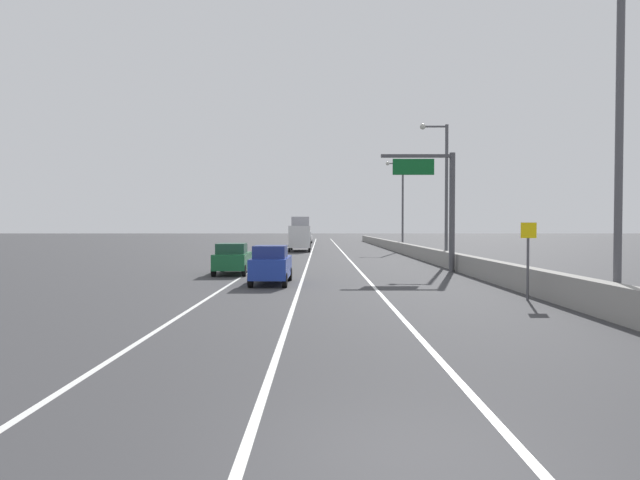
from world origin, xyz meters
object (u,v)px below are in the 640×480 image
object	(u,v)px
lamp_post_right_third	(399,200)
speed_advisory_sign	(527,255)
overhead_sign_gantry	(439,197)
car_white_3	(306,238)
car_green_1	(231,259)
box_truck	(299,235)
car_blue_2	(270,265)
lamp_post_right_near	(610,125)
lamp_post_right_second	(442,184)
car_black_0	(303,239)

from	to	relation	value
lamp_post_right_third	speed_advisory_sign	bearing A→B (deg)	-92.07
speed_advisory_sign	overhead_sign_gantry	bearing A→B (deg)	91.98
overhead_sign_gantry	car_white_3	world-z (taller)	overhead_sign_gantry
car_green_1	box_truck	size ratio (longest dim) A/B	0.57
car_blue_2	box_truck	world-z (taller)	box_truck
car_blue_2	car_white_3	distance (m)	65.89
lamp_post_right_near	car_green_1	xyz separation A→B (m)	(-14.46, 14.75, -5.11)
overhead_sign_gantry	lamp_post_right_second	size ratio (longest dim) A/B	0.71
overhead_sign_gantry	lamp_post_right_third	world-z (taller)	lamp_post_right_third
overhead_sign_gantry	car_green_1	world-z (taller)	overhead_sign_gantry
lamp_post_right_second	car_blue_2	world-z (taller)	lamp_post_right_second
lamp_post_right_third	car_green_1	distance (m)	34.27
overhead_sign_gantry	speed_advisory_sign	xyz separation A→B (m)	(0.44, -12.79, -2.96)
car_black_0	car_white_3	bearing A→B (deg)	89.70
lamp_post_right_third	box_truck	world-z (taller)	lamp_post_right_third
lamp_post_right_third	car_white_3	world-z (taller)	lamp_post_right_third
overhead_sign_gantry	car_green_1	size ratio (longest dim) A/B	1.73
speed_advisory_sign	lamp_post_right_near	size ratio (longest dim) A/B	0.28
lamp_post_right_second	speed_advisory_sign	bearing A→B (deg)	-93.62
lamp_post_right_third	car_green_1	size ratio (longest dim) A/B	2.43
speed_advisory_sign	box_truck	bearing A→B (deg)	104.06
car_green_1	car_white_3	world-z (taller)	car_white_3
overhead_sign_gantry	car_black_0	xyz separation A→B (m)	(-9.98, 46.53, -3.72)
box_truck	car_green_1	bearing A→B (deg)	-95.47
speed_advisory_sign	car_green_1	bearing A→B (deg)	139.93
car_green_1	car_white_3	distance (m)	60.49
car_white_3	speed_advisory_sign	bearing A→B (deg)	-81.77
car_green_1	box_truck	xyz separation A→B (m)	(2.90, 30.30, 0.92)
lamp_post_right_near	lamp_post_right_third	bearing A→B (deg)	89.56
overhead_sign_gantry	lamp_post_right_second	world-z (taller)	lamp_post_right_second
lamp_post_right_third	car_green_1	world-z (taller)	lamp_post_right_third
overhead_sign_gantry	lamp_post_right_second	bearing A→B (deg)	75.26
overhead_sign_gantry	car_white_3	xyz separation A→B (m)	(-9.92, 58.81, -3.78)
overhead_sign_gantry	lamp_post_right_near	xyz separation A→B (m)	(1.61, -16.36, 1.31)
car_blue_2	car_white_3	xyz separation A→B (m)	(0.10, 65.89, -0.01)
car_black_0	car_white_3	xyz separation A→B (m)	(0.06, 12.28, -0.06)
speed_advisory_sign	car_green_1	size ratio (longest dim) A/B	0.69
overhead_sign_gantry	car_green_1	xyz separation A→B (m)	(-12.85, -1.61, -3.80)
speed_advisory_sign	car_green_1	xyz separation A→B (m)	(-13.29, 11.18, -0.83)
lamp_post_right_near	box_truck	size ratio (longest dim) A/B	1.38
lamp_post_right_third	car_black_0	bearing A→B (deg)	124.06
car_black_0	car_white_3	distance (m)	12.28
car_white_3	lamp_post_right_third	bearing A→B (deg)	-68.37
car_green_1	speed_advisory_sign	bearing A→B (deg)	-40.07
lamp_post_right_second	car_green_1	size ratio (longest dim) A/B	2.43
speed_advisory_sign	car_blue_2	distance (m)	11.94
lamp_post_right_third	car_black_0	distance (m)	21.89
car_black_0	car_blue_2	distance (m)	53.62
car_black_0	car_green_1	distance (m)	48.22
speed_advisory_sign	lamp_post_right_third	xyz separation A→B (m)	(1.51, 41.67, 4.27)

